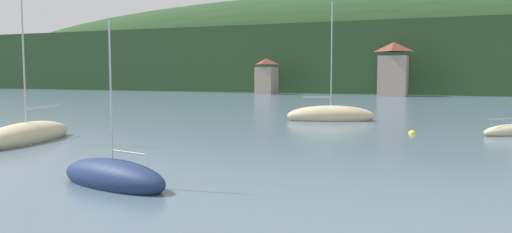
{
  "coord_description": "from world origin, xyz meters",
  "views": [
    {
      "loc": [
        10.92,
        10.31,
        4.18
      ],
      "look_at": [
        0.0,
        37.24,
        1.64
      ],
      "focal_mm": 34.77,
      "sensor_mm": 36.0,
      "label": 1
    }
  ],
  "objects": [
    {
      "name": "wooded_hillside",
      "position": [
        -11.63,
        135.6,
        6.04
      ],
      "size": [
        352.0,
        44.31,
        40.09
      ],
      "color": "#264223",
      "rests_on": "ground_plane"
    },
    {
      "name": "shore_building_west",
      "position": [
        -24.74,
        103.92,
        3.48
      ],
      "size": [
        3.7,
        4.71,
        7.18
      ],
      "color": "gray",
      "rests_on": "ground_plane"
    },
    {
      "name": "shore_building_westcentral",
      "position": [
        0.0,
        104.21,
        4.78
      ],
      "size": [
        5.24,
        5.32,
        9.86
      ],
      "color": "gray",
      "rests_on": "ground_plane"
    },
    {
      "name": "sailboat_near_1",
      "position": [
        -0.84,
        25.13,
        0.32
      ],
      "size": [
        5.53,
        2.85,
        6.49
      ],
      "rotation": [
        0.0,
        0.0,
        2.91
      ],
      "color": "navy",
      "rests_on": "ground_plane"
    },
    {
      "name": "sailboat_mid_3",
      "position": [
        -13.25,
        32.77,
        0.4
      ],
      "size": [
        4.08,
        8.68,
        11.04
      ],
      "rotation": [
        0.0,
        0.0,
        4.94
      ],
      "color": "#CCBC8E",
      "rests_on": "ground_plane"
    },
    {
      "name": "sailboat_far_7",
      "position": [
        14.52,
        47.82,
        0.24
      ],
      "size": [
        4.42,
        4.0,
        5.94
      ],
      "rotation": [
        0.0,
        0.0,
        0.7
      ],
      "color": "#CCBC8E",
      "rests_on": "ground_plane"
    },
    {
      "name": "sailboat_far_9",
      "position": [
        0.66,
        53.2,
        0.44
      ],
      "size": [
        7.94,
        4.42,
        10.92
      ],
      "rotation": [
        0.0,
        0.0,
        0.33
      ],
      "color": "#CCBC8E",
      "rests_on": "ground_plane"
    },
    {
      "name": "mooring_buoy_near",
      "position": [
        8.16,
        45.9,
        0.0
      ],
      "size": [
        0.51,
        0.51,
        0.51
      ],
      "primitive_type": "sphere",
      "color": "yellow",
      "rests_on": "ground_plane"
    }
  ]
}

